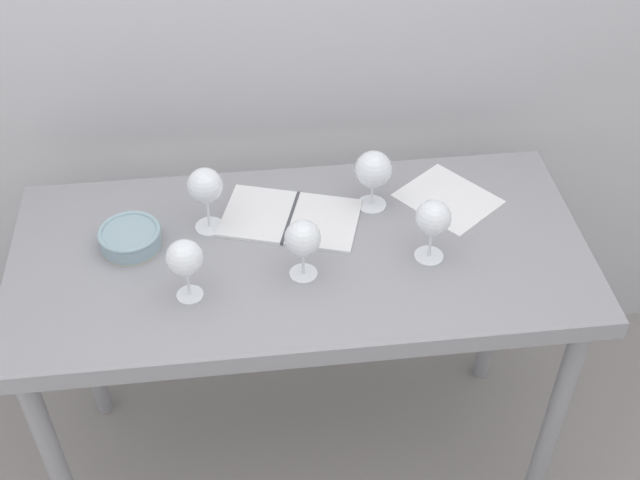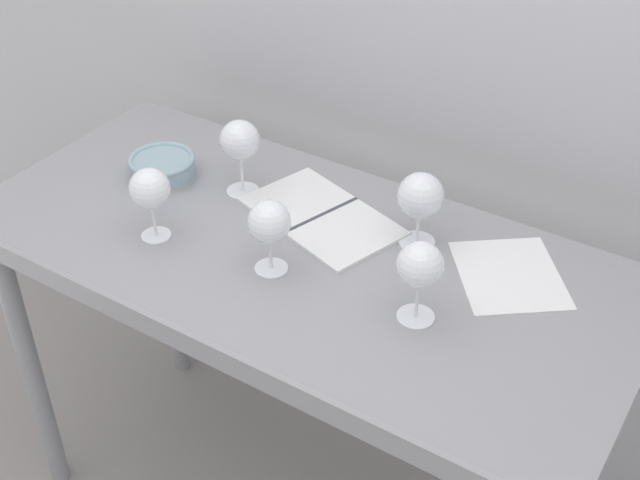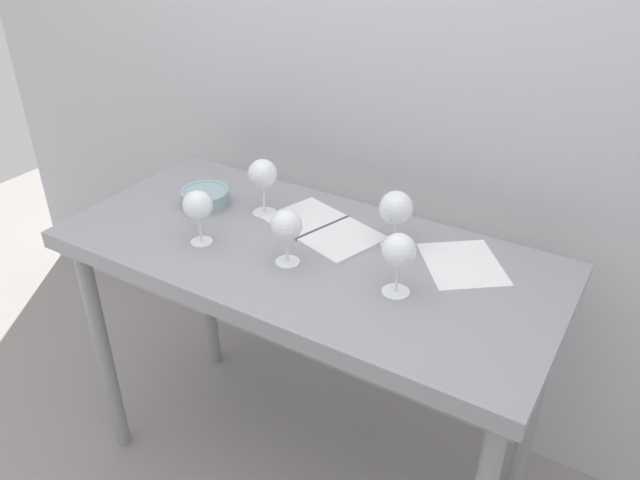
{
  "view_description": "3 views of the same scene",
  "coord_description": "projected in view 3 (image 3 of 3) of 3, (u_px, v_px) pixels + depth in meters",
  "views": [
    {
      "loc": [
        -0.12,
        -1.46,
        2.24
      ],
      "look_at": [
        0.05,
        -0.04,
        0.95
      ],
      "focal_mm": 45.84,
      "sensor_mm": 36.0,
      "label": 1
    },
    {
      "loc": [
        0.78,
        -1.13,
        1.92
      ],
      "look_at": [
        0.05,
        0.0,
        0.93
      ],
      "focal_mm": 47.15,
      "sensor_mm": 36.0,
      "label": 2
    },
    {
      "loc": [
        0.8,
        -1.24,
        1.8
      ],
      "look_at": [
        0.05,
        -0.01,
        0.94
      ],
      "focal_mm": 34.97,
      "sensor_mm": 36.0,
      "label": 3
    }
  ],
  "objects": [
    {
      "name": "steel_counter",
      "position": [
        306.0,
        279.0,
        1.78
      ],
      "size": [
        1.4,
        0.65,
        0.9
      ],
      "color": "gray",
      "rests_on": "ground_plane"
    },
    {
      "name": "back_wall",
      "position": [
        392.0,
        63.0,
        1.89
      ],
      "size": [
        3.8,
        0.04,
        2.6
      ],
      "primitive_type": "cube",
      "color": "#B7B7BC",
      "rests_on": "ground_plane"
    },
    {
      "name": "tasting_sheet_upper",
      "position": [
        463.0,
        264.0,
        1.65
      ],
      "size": [
        0.29,
        0.3,
        0.0
      ],
      "primitive_type": "cube",
      "rotation": [
        0.0,
        0.0,
        0.66
      ],
      "color": "white",
      "rests_on": "steel_counter"
    },
    {
      "name": "wine_glass_near_center",
      "position": [
        286.0,
        227.0,
        1.6
      ],
      "size": [
        0.08,
        0.08,
        0.16
      ],
      "color": "white",
      "rests_on": "steel_counter"
    },
    {
      "name": "wine_glass_near_right",
      "position": [
        399.0,
        252.0,
        1.48
      ],
      "size": [
        0.08,
        0.08,
        0.16
      ],
      "color": "white",
      "rests_on": "steel_counter"
    },
    {
      "name": "wine_glass_near_left",
      "position": [
        198.0,
        207.0,
        1.69
      ],
      "size": [
        0.08,
        0.08,
        0.16
      ],
      "color": "white",
      "rests_on": "steel_counter"
    },
    {
      "name": "tasting_bowl",
      "position": [
        205.0,
        197.0,
        1.93
      ],
      "size": [
        0.15,
        0.15,
        0.05
      ],
      "color": "beige",
      "rests_on": "steel_counter"
    },
    {
      "name": "wine_glass_far_left",
      "position": [
        263.0,
        176.0,
        1.84
      ],
      "size": [
        0.09,
        0.09,
        0.18
      ],
      "color": "white",
      "rests_on": "steel_counter"
    },
    {
      "name": "wine_glass_far_right",
      "position": [
        396.0,
        209.0,
        1.68
      ],
      "size": [
        0.09,
        0.09,
        0.16
      ],
      "color": "white",
      "rests_on": "steel_counter"
    },
    {
      "name": "ground_plane",
      "position": [
        309.0,
        466.0,
        2.19
      ],
      "size": [
        6.0,
        6.0,
        0.0
      ],
      "primitive_type": "plane",
      "color": "gray"
    },
    {
      "name": "open_notebook",
      "position": [
        323.0,
        228.0,
        1.81
      ],
      "size": [
        0.38,
        0.29,
        0.01
      ],
      "rotation": [
        0.0,
        0.0,
        -0.3
      ],
      "color": "white",
      "rests_on": "steel_counter"
    }
  ]
}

